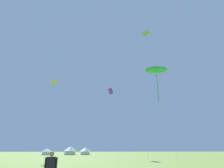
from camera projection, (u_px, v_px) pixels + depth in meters
name	position (u px, v px, depth m)	size (l,w,h in m)	color
kite_purple_box	(111.00, 91.00, 56.05)	(3.13, 1.33, 19.50)	purple
kite_green_parafoil	(156.00, 70.00, 29.49)	(3.80, 2.68, 14.45)	green
kite_lime_diamond	(146.00, 35.00, 48.15)	(2.75, 1.36, 31.55)	#99DB2D
kite_yellow_diamond	(54.00, 85.00, 48.64)	(1.38, 1.15, 19.36)	yellow
kite_green_diamond	(161.00, 74.00, 45.46)	(1.03, 2.58, 21.12)	green
festival_tent_left	(47.00, 151.00, 68.49)	(3.67, 3.67, 2.38)	white
festival_tent_right	(70.00, 150.00, 69.68)	(4.77, 4.77, 3.10)	white
festival_tent_center	(85.00, 151.00, 70.31)	(4.12, 4.12, 2.68)	white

